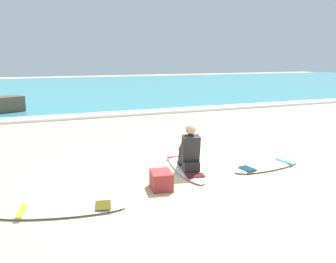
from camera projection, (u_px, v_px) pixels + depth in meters
name	position (u px, v px, depth m)	size (l,w,h in m)	color
ground_plane	(207.00, 175.00, 7.02)	(80.00, 80.00, 0.00)	beige
sea	(71.00, 88.00, 26.58)	(80.00, 28.00, 0.10)	teal
breaking_foam	(113.00, 114.00, 14.18)	(80.00, 0.90, 0.11)	white
surfboard_main	(185.00, 166.00, 7.48)	(0.86, 2.33, 0.08)	white
surfer_seated	(190.00, 152.00, 7.10)	(0.47, 0.75, 0.95)	#232326
surfboard_spare_near	(61.00, 210.00, 5.32)	(2.07, 0.94, 0.08)	silver
surfboard_spare_far	(267.00, 166.00, 7.49)	(1.81, 0.73, 0.08)	silver
beach_bag	(161.00, 180.00, 6.27)	(0.36, 0.48, 0.32)	maroon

